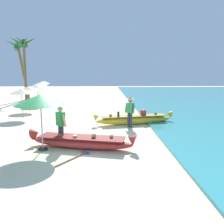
% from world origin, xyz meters
% --- Properties ---
extents(ground_plane, '(80.00, 80.00, 0.00)m').
position_xyz_m(ground_plane, '(0.00, 0.00, 0.00)').
color(ground_plane, beige).
extents(boat_red_foreground, '(4.38, 1.71, 0.76)m').
position_xyz_m(boat_red_foreground, '(0.42, -0.70, 0.26)').
color(boat_red_foreground, red).
rests_on(boat_red_foreground, ground).
extents(boat_yellow_midground, '(4.73, 1.49, 0.80)m').
position_xyz_m(boat_yellow_midground, '(2.99, 3.46, 0.28)').
color(boat_yellow_midground, yellow).
rests_on(boat_yellow_midground, ground).
extents(person_vendor_hatted, '(0.56, 0.47, 1.67)m').
position_xyz_m(person_vendor_hatted, '(2.68, 2.68, 0.97)').
color(person_vendor_hatted, '#333842').
rests_on(person_vendor_hatted, ground).
extents(person_tourist_customer, '(0.52, 0.53, 1.62)m').
position_xyz_m(person_tourist_customer, '(-0.44, -0.37, 0.92)').
color(person_tourist_customer, '#333842').
rests_on(person_tourist_customer, ground).
extents(patio_umbrella_large, '(1.92, 1.92, 2.15)m').
position_xyz_m(patio_umbrella_large, '(-1.05, -0.90, 1.94)').
color(patio_umbrella_large, '#B7B7BC').
rests_on(patio_umbrella_large, ground).
extents(parasol_row_0, '(1.60, 1.60, 1.91)m').
position_xyz_m(parasol_row_0, '(-4.07, 5.55, 1.75)').
color(parasol_row_0, '#8E6B47').
rests_on(parasol_row_0, ground).
extents(parasol_row_1, '(1.60, 1.60, 1.91)m').
position_xyz_m(parasol_row_1, '(-4.49, 8.30, 1.75)').
color(parasol_row_1, '#8E6B47').
rests_on(parasol_row_1, ground).
extents(parasol_row_2, '(1.60, 1.60, 1.91)m').
position_xyz_m(parasol_row_2, '(-4.70, 11.17, 1.75)').
color(parasol_row_2, '#8E6B47').
rests_on(parasol_row_2, ground).
extents(parasol_row_3, '(1.60, 1.60, 1.91)m').
position_xyz_m(parasol_row_3, '(-5.19, 13.62, 1.75)').
color(parasol_row_3, '#8E6B47').
rests_on(parasol_row_3, ground).
extents(parasol_row_4, '(1.60, 1.60, 1.91)m').
position_xyz_m(parasol_row_4, '(-5.80, 16.62, 1.75)').
color(parasol_row_4, '#8E6B47').
rests_on(parasol_row_4, ground).
extents(parasol_row_5, '(1.60, 1.60, 1.91)m').
position_xyz_m(parasol_row_5, '(-6.29, 19.30, 1.75)').
color(parasol_row_5, '#8E6B47').
rests_on(parasol_row_5, ground).
extents(palm_tree_leaning_seaward, '(2.88, 2.48, 6.64)m').
position_xyz_m(palm_tree_leaning_seaward, '(-7.06, 15.35, 5.28)').
color(palm_tree_leaning_seaward, brown).
rests_on(palm_tree_leaning_seaward, ground).
extents(palm_tree_mid_cluster, '(2.58, 2.74, 6.46)m').
position_xyz_m(palm_tree_mid_cluster, '(-8.01, 16.37, 5.04)').
color(palm_tree_mid_cluster, brown).
rests_on(palm_tree_mid_cluster, ground).
extents(paddle, '(1.09, 1.45, 0.05)m').
position_xyz_m(paddle, '(0.36, -1.74, 0.03)').
color(paddle, '#8E6B47').
rests_on(paddle, ground).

